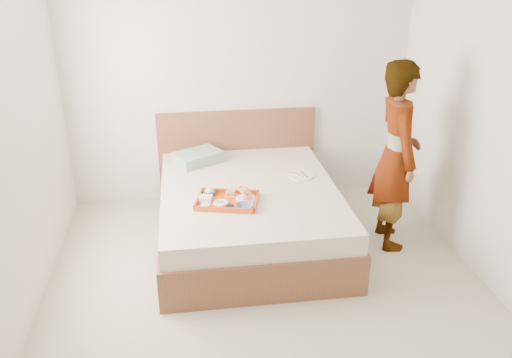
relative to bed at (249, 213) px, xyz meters
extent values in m
cube|color=#BEB5A0|center=(0.04, -1.00, -0.27)|extent=(3.50, 4.00, 0.01)
cube|color=silver|center=(0.04, 1.00, 1.04)|extent=(3.50, 0.01, 2.60)
cube|color=brown|center=(0.00, 0.00, 0.00)|extent=(1.65, 2.00, 0.53)
cube|color=brown|center=(0.00, 0.97, 0.21)|extent=(1.65, 0.06, 0.95)
cube|color=#89B090|center=(-0.42, 0.65, 0.32)|extent=(0.54, 0.49, 0.11)
cube|color=#D25612|center=(-0.22, -0.29, 0.29)|extent=(0.58, 0.48, 0.05)
cylinder|color=white|center=(-0.06, -0.27, 0.28)|extent=(0.21, 0.21, 0.01)
imported|color=#1D284C|center=(-0.09, -0.44, 0.30)|extent=(0.17, 0.17, 0.04)
cylinder|color=black|center=(-0.21, -0.43, 0.29)|extent=(0.09, 0.09, 0.03)
cylinder|color=white|center=(-0.28, -0.31, 0.28)|extent=(0.15, 0.15, 0.01)
cylinder|color=orange|center=(-0.18, -0.18, 0.28)|extent=(0.15, 0.15, 0.01)
imported|color=#1D284C|center=(-0.36, -0.13, 0.30)|extent=(0.13, 0.13, 0.03)
cube|color=silver|center=(-0.40, -0.26, 0.30)|extent=(0.12, 0.11, 0.05)
cylinder|color=white|center=(-0.41, -0.37, 0.29)|extent=(0.09, 0.09, 0.03)
cylinder|color=white|center=(0.52, 0.17, 0.27)|extent=(0.30, 0.30, 0.01)
imported|color=silver|center=(1.26, -0.21, 0.57)|extent=(0.45, 0.64, 1.67)
camera|label=1|loc=(-0.54, -4.18, 2.22)|focal=36.58mm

